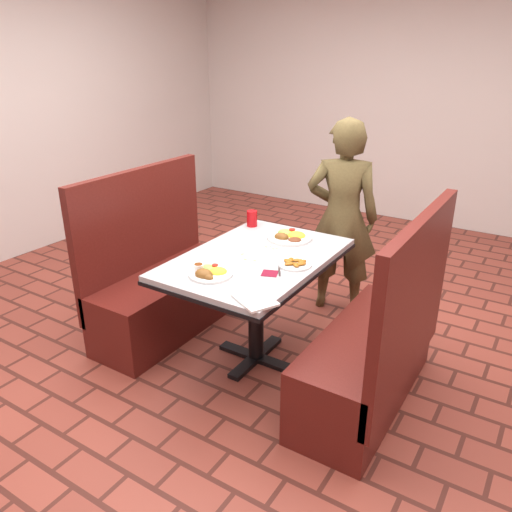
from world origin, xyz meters
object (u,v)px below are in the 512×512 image
at_px(dining_table, 256,270).
at_px(booth_bench_left, 163,287).
at_px(booth_bench_right, 375,353).
at_px(red_tumbler, 252,218).
at_px(plantain_plate, 295,264).
at_px(diner_person, 342,218).
at_px(near_dinner_plate, 210,271).
at_px(far_dinner_plate, 290,235).

xyz_separation_m(dining_table, booth_bench_left, (-0.80, 0.00, -0.32)).
distance_m(booth_bench_right, red_tumbler, 1.31).
distance_m(dining_table, red_tumbler, 0.59).
xyz_separation_m(booth_bench_right, plantain_plate, (-0.53, -0.00, 0.43)).
relative_size(dining_table, plantain_plate, 6.16).
bearing_deg(booth_bench_left, diner_person, 46.40).
relative_size(diner_person, plantain_plate, 7.59).
relative_size(dining_table, booth_bench_left, 1.01).
bearing_deg(near_dinner_plate, dining_table, 79.61).
bearing_deg(diner_person, booth_bench_right, 104.94).
xyz_separation_m(dining_table, plantain_plate, (0.27, -0.00, 0.11)).
bearing_deg(booth_bench_right, red_tumbler, 157.69).
height_order(booth_bench_right, near_dinner_plate, booth_bench_right).
xyz_separation_m(far_dinner_plate, red_tumbler, (-0.36, 0.08, 0.03)).
height_order(diner_person, near_dinner_plate, diner_person).
xyz_separation_m(dining_table, booth_bench_right, (0.80, 0.00, -0.32)).
bearing_deg(near_dinner_plate, booth_bench_right, 23.49).
distance_m(diner_person, red_tumbler, 0.71).
relative_size(dining_table, far_dinner_plate, 4.07).
xyz_separation_m(booth_bench_right, diner_person, (-0.66, 0.99, 0.42)).
relative_size(plantain_plate, red_tumbler, 1.75).
relative_size(near_dinner_plate, plantain_plate, 1.27).
distance_m(booth_bench_left, red_tumbler, 0.81).
xyz_separation_m(booth_bench_left, plantain_plate, (1.07, -0.00, 0.43)).
height_order(plantain_plate, red_tumbler, red_tumbler).
height_order(booth_bench_left, near_dinner_plate, booth_bench_left).
height_order(booth_bench_right, far_dinner_plate, booth_bench_right).
distance_m(near_dinner_plate, plantain_plate, 0.51).
bearing_deg(near_dinner_plate, far_dinner_plate, 82.46).
bearing_deg(red_tumbler, booth_bench_right, -22.31).
height_order(dining_table, red_tumbler, red_tumbler).
bearing_deg(diner_person, near_dinner_plate, 62.56).
bearing_deg(booth_bench_left, dining_table, 0.00).
distance_m(booth_bench_right, near_dinner_plate, 1.05).
bearing_deg(dining_table, booth_bench_right, 0.00).
relative_size(diner_person, far_dinner_plate, 5.01).
bearing_deg(plantain_plate, near_dinner_plate, -132.12).
distance_m(dining_table, plantain_plate, 0.29).
bearing_deg(red_tumbler, booth_bench_left, -135.62).
distance_m(dining_table, booth_bench_left, 0.86).
relative_size(far_dinner_plate, red_tumbler, 2.64).
height_order(dining_table, plantain_plate, plantain_plate).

